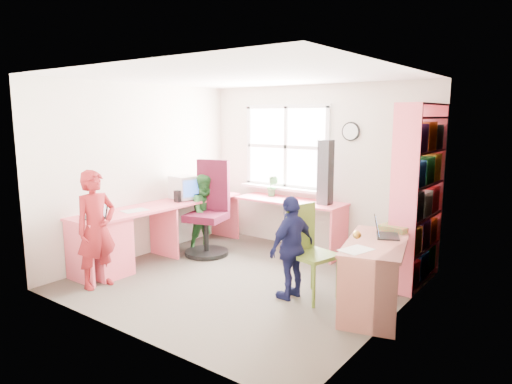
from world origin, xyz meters
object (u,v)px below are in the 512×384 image
(crt_monitor, at_px, (184,188))
(cd_tower, at_px, (325,172))
(wooden_chair, at_px, (308,248))
(bookshelf, at_px, (418,199))
(person_green, at_px, (206,213))
(l_desk, at_px, (152,232))
(potted_plant, at_px, (273,186))
(swivel_chair, at_px, (209,214))
(laptop_left, at_px, (97,214))
(person_red, at_px, (96,229))
(person_navy, at_px, (292,247))
(laptop_right, at_px, (383,232))
(right_desk, at_px, (376,260))

(crt_monitor, height_order, cd_tower, cd_tower)
(crt_monitor, bearing_deg, wooden_chair, -2.49)
(bookshelf, xyz_separation_m, person_green, (-2.87, -0.51, -0.44))
(l_desk, relative_size, potted_plant, 9.16)
(swivel_chair, distance_m, person_green, 0.16)
(potted_plant, bearing_deg, laptop_left, -109.53)
(person_green, bearing_deg, wooden_chair, -91.97)
(laptop_left, xyz_separation_m, person_red, (0.25, -0.18, -0.12))
(bookshelf, xyz_separation_m, wooden_chair, (-0.80, -1.13, -0.45))
(crt_monitor, bearing_deg, person_navy, -6.63)
(bookshelf, bearing_deg, wooden_chair, -125.32)
(swivel_chair, xyz_separation_m, wooden_chair, (1.94, -0.53, -0.03))
(l_desk, xyz_separation_m, swivel_chair, (0.22, 0.88, 0.12))
(laptop_left, height_order, potted_plant, potted_plant)
(l_desk, distance_m, laptop_left, 0.78)
(laptop_right, height_order, potted_plant, potted_plant)
(crt_monitor, bearing_deg, cd_tower, 34.92)
(l_desk, relative_size, wooden_chair, 2.91)
(laptop_left, height_order, person_red, person_red)
(swivel_chair, bearing_deg, potted_plant, 47.59)
(person_green, bearing_deg, bookshelf, -65.36)
(l_desk, height_order, bookshelf, bookshelf)
(swivel_chair, height_order, laptop_right, swivel_chair)
(laptop_right, height_order, person_navy, person_navy)
(right_desk, height_order, person_red, person_red)
(laptop_right, xyz_separation_m, person_green, (-2.78, 0.30, -0.20))
(swivel_chair, bearing_deg, right_desk, -24.39)
(person_green, bearing_deg, swivel_chair, -106.92)
(wooden_chair, bearing_deg, person_navy, -115.29)
(right_desk, height_order, laptop_left, laptop_left)
(person_navy, bearing_deg, right_desk, 114.80)
(right_desk, distance_m, cd_tower, 1.91)
(crt_monitor, bearing_deg, person_green, 35.09)
(crt_monitor, xyz_separation_m, person_red, (0.27, -1.67, -0.25))
(laptop_left, xyz_separation_m, cd_tower, (1.80, 2.39, 0.39))
(bookshelf, xyz_separation_m, potted_plant, (-2.27, 0.32, -0.09))
(laptop_right, distance_m, person_red, 3.19)
(l_desk, xyz_separation_m, cd_tower, (1.62, 1.71, 0.74))
(l_desk, relative_size, person_green, 2.62)
(swivel_chair, distance_m, laptop_left, 1.62)
(laptop_right, distance_m, person_navy, 0.97)
(right_desk, bearing_deg, person_red, -169.85)
(swivel_chair, xyz_separation_m, person_navy, (1.82, -0.68, -0.01))
(wooden_chair, xyz_separation_m, person_red, (-2.10, -1.20, 0.13))
(potted_plant, bearing_deg, l_desk, -110.98)
(cd_tower, bearing_deg, laptop_left, -124.37)
(swivel_chair, height_order, potted_plant, swivel_chair)
(laptop_left, bearing_deg, bookshelf, 47.88)
(crt_monitor, relative_size, cd_tower, 0.45)
(cd_tower, bearing_deg, person_navy, -71.78)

